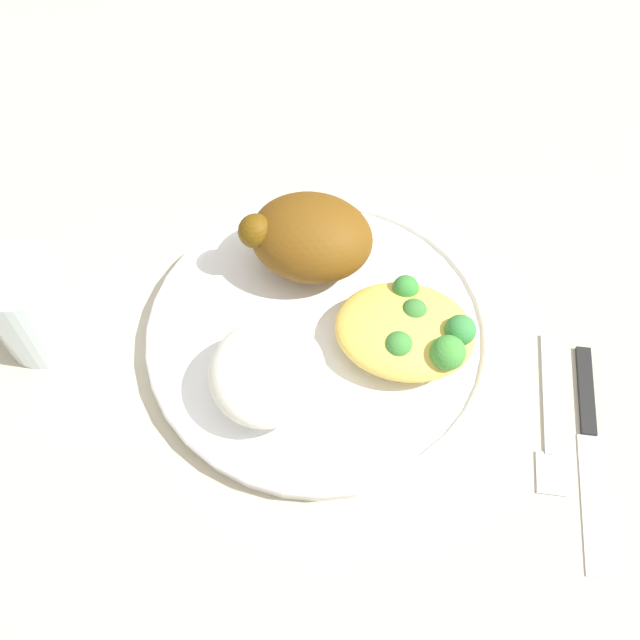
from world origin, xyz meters
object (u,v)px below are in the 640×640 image
at_px(mac_cheese_with_broccoli, 410,327).
at_px(fork, 549,420).
at_px(roasted_chicken, 309,237).
at_px(knife, 589,433).
at_px(rice_pile, 267,372).
at_px(plate, 320,333).
at_px(water_glass, 32,307).

height_order(mac_cheese_with_broccoli, fork, mac_cheese_with_broccoli).
relative_size(roasted_chicken, knife, 0.58).
bearing_deg(fork, rice_pile, 5.94).
distance_m(plate, rice_pile, 0.08).
height_order(roasted_chicken, rice_pile, roasted_chicken).
distance_m(mac_cheese_with_broccoli, water_glass, 0.31).
distance_m(fork, water_glass, 0.42).
relative_size(fork, knife, 0.75).
xyz_separation_m(rice_pile, knife, (-0.25, -0.02, -0.04)).
height_order(rice_pile, fork, rice_pile).
height_order(plate, water_glass, water_glass).
relative_size(roasted_chicken, fork, 0.78).
bearing_deg(mac_cheese_with_broccoli, knife, 162.19).
bearing_deg(rice_pile, mac_cheese_with_broccoli, -146.85).
distance_m(mac_cheese_with_broccoli, fork, 0.13).
xyz_separation_m(plate, water_glass, (0.23, 0.04, 0.03)).
distance_m(rice_pile, water_glass, 0.20).
distance_m(mac_cheese_with_broccoli, knife, 0.16).
xyz_separation_m(plate, fork, (-0.19, 0.04, -0.01)).
bearing_deg(plate, fork, 168.34).
distance_m(plate, mac_cheese_with_broccoli, 0.08).
relative_size(roasted_chicken, rice_pile, 1.20).
xyz_separation_m(rice_pile, water_glass, (0.20, -0.02, -0.00)).
bearing_deg(knife, plate, -11.47).
relative_size(rice_pile, knife, 0.49).
xyz_separation_m(roasted_chicken, fork, (-0.22, 0.11, -0.05)).
xyz_separation_m(knife, water_glass, (0.45, -0.01, 0.04)).
relative_size(mac_cheese_with_broccoli, fork, 0.79).
xyz_separation_m(plate, roasted_chicken, (0.02, -0.07, 0.04)).
relative_size(plate, rice_pile, 3.12).
height_order(mac_cheese_with_broccoli, water_glass, water_glass).
distance_m(fork, knife, 0.03).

